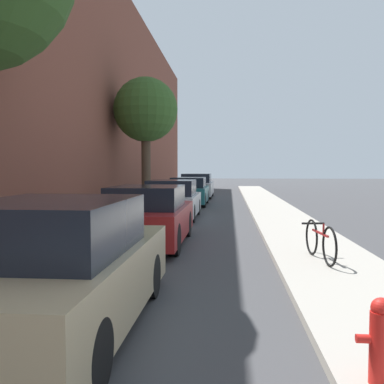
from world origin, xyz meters
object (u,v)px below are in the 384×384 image
at_px(parked_car_champagne, 57,270).
at_px(street_tree_far, 146,111).
at_px(parked_car_red, 148,217).
at_px(parked_car_white, 172,200).
at_px(parked_car_silver, 197,186).
at_px(fire_hydrant, 381,340).
at_px(bicycle, 320,241).
at_px(parked_car_teal, 189,192).

relative_size(parked_car_champagne, street_tree_far, 0.75).
xyz_separation_m(parked_car_red, parked_car_white, (-0.13, 5.33, -0.02)).
relative_size(parked_car_silver, street_tree_far, 0.84).
height_order(street_tree_far, fire_hydrant, street_tree_far).
height_order(parked_car_silver, street_tree_far, street_tree_far).
bearing_deg(parked_car_red, street_tree_far, 101.47).
relative_size(parked_car_champagne, fire_hydrant, 5.97).
bearing_deg(parked_car_white, parked_car_champagne, -89.23).
xyz_separation_m(parked_car_champagne, street_tree_far, (-1.61, 13.29, 3.53)).
height_order(parked_car_champagne, parked_car_silver, parked_car_champagne).
xyz_separation_m(street_tree_far, bicycle, (5.20, -9.84, -3.75)).
xyz_separation_m(parked_car_red, street_tree_far, (-1.60, 7.89, 3.56)).
bearing_deg(parked_car_silver, parked_car_red, -89.78).
bearing_deg(street_tree_far, parked_car_white, -60.10).
xyz_separation_m(fire_hydrant, bicycle, (0.48, 4.58, 0.00)).
bearing_deg(bicycle, parked_car_red, 145.13).
bearing_deg(parked_car_silver, parked_car_white, -90.36).
height_order(parked_car_teal, street_tree_far, street_tree_far).
relative_size(parked_car_red, parked_car_teal, 1.02).
bearing_deg(fire_hydrant, parked_car_silver, 97.97).
bearing_deg(bicycle, parked_car_silver, 95.06).
distance_m(parked_car_champagne, street_tree_far, 13.84).
relative_size(parked_car_silver, bicycle, 2.71).
relative_size(parked_car_white, parked_car_silver, 0.84).
height_order(parked_car_red, bicycle, parked_car_red).
xyz_separation_m(parked_car_white, parked_car_teal, (0.08, 5.48, 0.00)).
distance_m(parked_car_silver, street_tree_far, 9.16).
xyz_separation_m(parked_car_white, fire_hydrant, (3.25, -11.87, -0.18)).
bearing_deg(parked_car_champagne, parked_car_teal, 90.23).
bearing_deg(street_tree_far, bicycle, -62.14).
bearing_deg(parked_car_teal, street_tree_far, -117.87).
distance_m(parked_car_champagne, bicycle, 4.98).
bearing_deg(parked_car_champagne, bicycle, 43.83).
xyz_separation_m(parked_car_white, bicycle, (3.73, -7.29, -0.18)).
xyz_separation_m(parked_car_teal, fire_hydrant, (3.17, -17.35, -0.19)).
distance_m(parked_car_red, parked_car_silver, 16.20).
distance_m(parked_car_white, fire_hydrant, 12.31).
relative_size(parked_car_champagne, bicycle, 2.41).
xyz_separation_m(street_tree_far, fire_hydrant, (4.72, -14.42, -3.75)).
distance_m(parked_car_white, parked_car_silver, 10.87).
bearing_deg(street_tree_far, parked_car_champagne, -83.08).
bearing_deg(parked_car_champagne, parked_car_silver, 90.20).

